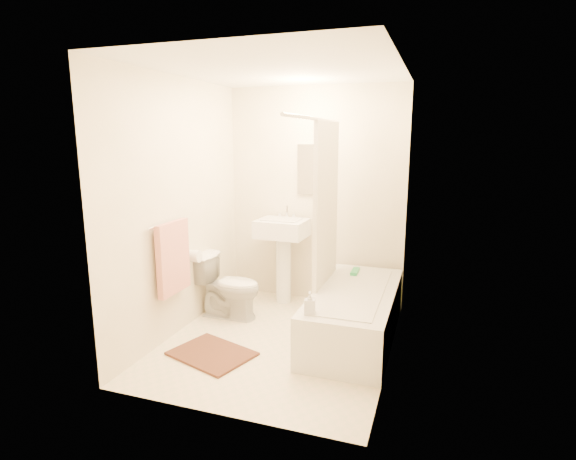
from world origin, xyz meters
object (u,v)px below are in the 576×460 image
(toilet, at_px, (229,286))
(sink, at_px, (283,258))
(bathtub, at_px, (355,314))
(soap_bottle, at_px, (310,303))
(bath_mat, at_px, (212,354))

(toilet, xyz_separation_m, sink, (0.39, 0.57, 0.19))
(bathtub, distance_m, soap_bottle, 0.79)
(sink, height_order, bathtub, sink)
(sink, distance_m, bath_mat, 1.50)
(bathtub, height_order, soap_bottle, soap_bottle)
(bathtub, xyz_separation_m, soap_bottle, (-0.24, -0.68, 0.32))
(toilet, bearing_deg, bathtub, -93.84)
(sink, bearing_deg, toilet, -122.00)
(bathtub, bearing_deg, sink, 145.37)
(bath_mat, height_order, soap_bottle, soap_bottle)
(toilet, height_order, soap_bottle, toilet)
(sink, height_order, bath_mat, sink)
(soap_bottle, bearing_deg, sink, 117.72)
(sink, relative_size, bath_mat, 1.57)
(bathtub, height_order, bath_mat, bathtub)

